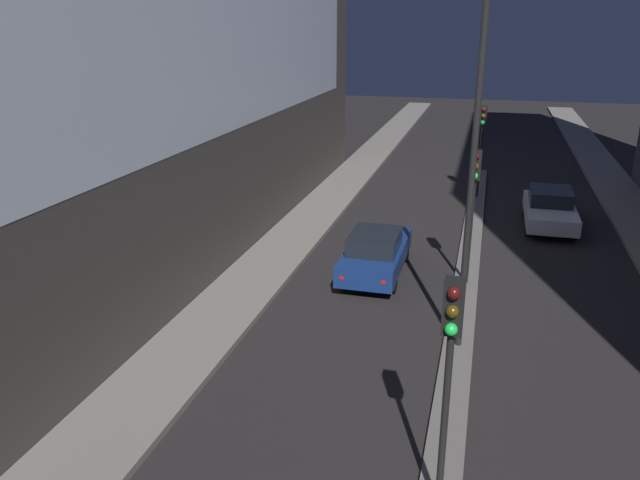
% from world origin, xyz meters
% --- Properties ---
extents(median_strip, '(0.77, 29.71, 0.12)m').
position_xyz_m(median_strip, '(0.00, 15.85, 0.06)').
color(median_strip, '#66605B').
rests_on(median_strip, ground).
extents(traffic_light_near, '(0.32, 0.42, 4.29)m').
position_xyz_m(traffic_light_near, '(0.00, 3.83, 3.28)').
color(traffic_light_near, black).
rests_on(traffic_light_near, median_strip).
extents(traffic_light_mid, '(0.32, 0.42, 4.29)m').
position_xyz_m(traffic_light_mid, '(0.00, 14.05, 3.28)').
color(traffic_light_mid, black).
rests_on(traffic_light_mid, median_strip).
extents(traffic_light_far, '(0.32, 0.42, 4.29)m').
position_xyz_m(traffic_light_far, '(0.00, 24.82, 3.28)').
color(traffic_light_far, black).
rests_on(traffic_light_far, median_strip).
extents(street_lamp, '(0.48, 0.48, 9.81)m').
position_xyz_m(street_lamp, '(0.00, 9.84, 6.35)').
color(street_lamp, black).
rests_on(street_lamp, median_strip).
extents(car_left_lane, '(1.82, 4.55, 1.56)m').
position_xyz_m(car_left_lane, '(-3.00, 14.24, 0.78)').
color(car_left_lane, navy).
rests_on(car_left_lane, ground).
extents(car_right_lane, '(1.93, 4.59, 1.51)m').
position_xyz_m(car_right_lane, '(3.00, 21.30, 0.76)').
color(car_right_lane, silver).
rests_on(car_right_lane, ground).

